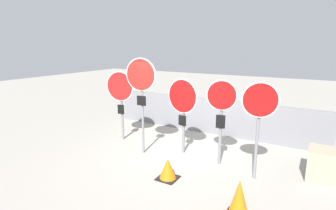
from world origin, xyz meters
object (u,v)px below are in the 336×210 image
stop_sign_4 (259,110)px  storage_crate (326,165)px  stop_sign_2 (183,102)px  traffic_cone_0 (168,169)px  stop_sign_0 (120,92)px  stop_sign_1 (141,82)px  stop_sign_3 (221,106)px  traffic_cone_1 (239,200)px

stop_sign_4 → storage_crate: bearing=15.5°
stop_sign_2 → traffic_cone_0: bearing=-65.4°
stop_sign_4 → traffic_cone_0: size_ratio=4.57×
stop_sign_0 → traffic_cone_0: stop_sign_0 is taller
traffic_cone_0 → storage_crate: size_ratio=0.66×
traffic_cone_0 → storage_crate: 3.46m
stop_sign_1 → stop_sign_2: size_ratio=1.26×
stop_sign_0 → stop_sign_4: size_ratio=0.99×
stop_sign_3 → storage_crate: stop_sign_3 is taller
stop_sign_2 → stop_sign_0: bearing=-170.0°
stop_sign_2 → traffic_cone_1: 3.13m
stop_sign_1 → stop_sign_3: 2.14m
traffic_cone_0 → traffic_cone_1: traffic_cone_1 is taller
stop_sign_1 → stop_sign_0: bearing=148.3°
storage_crate → stop_sign_4: bearing=-150.9°
stop_sign_3 → traffic_cone_1: bearing=-70.3°
stop_sign_4 → storage_crate: stop_sign_4 is taller
stop_sign_4 → stop_sign_1: bearing=167.9°
stop_sign_1 → traffic_cone_1: bearing=-31.9°
stop_sign_3 → traffic_cone_0: bearing=-128.8°
stop_sign_3 → traffic_cone_1: size_ratio=2.98×
stop_sign_1 → stop_sign_2: bearing=25.4°
traffic_cone_1 → storage_crate: traffic_cone_1 is taller
stop_sign_0 → stop_sign_1: stop_sign_1 is taller
stop_sign_3 → traffic_cone_0: (-0.74, -1.27, -1.25)m
stop_sign_2 → storage_crate: (3.39, 0.25, -1.10)m
stop_sign_0 → stop_sign_4: bearing=-14.8°
stop_sign_0 → traffic_cone_1: 4.84m
stop_sign_0 → stop_sign_2: size_ratio=1.04×
stop_sign_3 → stop_sign_4: (0.93, -0.33, 0.10)m
stop_sign_3 → stop_sign_4: size_ratio=0.98×
stop_sign_1 → stop_sign_3: bearing=4.8°
stop_sign_2 → stop_sign_3: size_ratio=0.97×
stop_sign_4 → traffic_cone_1: (0.06, -1.53, -1.24)m
stop_sign_0 → stop_sign_3: bearing=-11.0°
stop_sign_2 → stop_sign_3: bearing=1.1°
traffic_cone_1 → stop_sign_4: bearing=92.3°
storage_crate → traffic_cone_0: bearing=-150.8°
stop_sign_4 → storage_crate: (1.34, 0.75, -1.24)m
stop_sign_0 → stop_sign_1: 1.40m
stop_sign_1 → storage_crate: size_ratio=3.60×
stop_sign_3 → storage_crate: 2.58m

